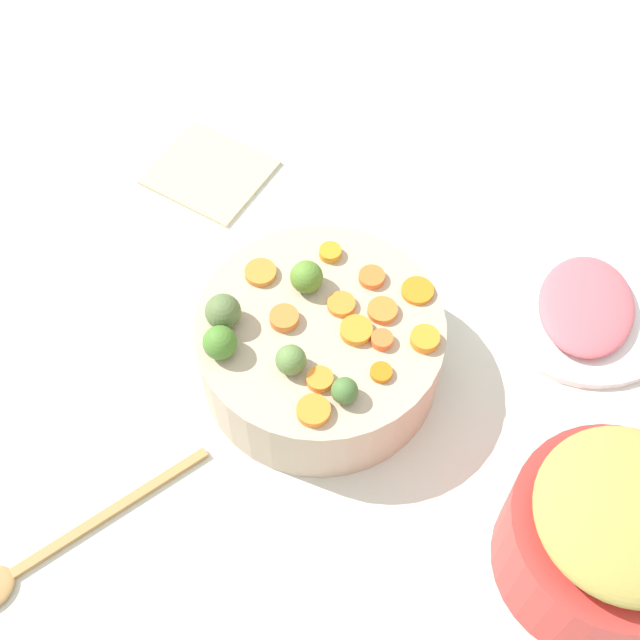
% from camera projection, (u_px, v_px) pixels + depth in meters
% --- Properties ---
extents(tabletop, '(2.40, 2.40, 0.02)m').
position_uv_depth(tabletop, '(342.00, 383.00, 1.09)').
color(tabletop, silver).
rests_on(tabletop, ground).
extents(serving_bowl_carrots, '(0.29, 0.29, 0.10)m').
position_uv_depth(serving_bowl_carrots, '(320.00, 347.00, 1.05)').
color(serving_bowl_carrots, '#BFA990').
rests_on(serving_bowl_carrots, tabletop).
extents(metal_pot, '(0.21, 0.21, 0.12)m').
position_uv_depth(metal_pot, '(603.00, 543.00, 0.91)').
color(metal_pot, red).
rests_on(metal_pot, tabletop).
extents(stuffing_mound, '(0.18, 0.18, 0.05)m').
position_uv_depth(stuffing_mound, '(629.00, 513.00, 0.84)').
color(stuffing_mound, '#AD9848').
rests_on(stuffing_mound, metal_pot).
extents(carrot_slice_0, '(0.04, 0.04, 0.01)m').
position_uv_depth(carrot_slice_0, '(341.00, 304.00, 1.02)').
color(carrot_slice_0, orange).
rests_on(carrot_slice_0, serving_bowl_carrots).
extents(carrot_slice_1, '(0.03, 0.03, 0.01)m').
position_uv_depth(carrot_slice_1, '(284.00, 318.00, 1.00)').
color(carrot_slice_1, orange).
rests_on(carrot_slice_1, serving_bowl_carrots).
extents(carrot_slice_2, '(0.03, 0.03, 0.01)m').
position_uv_depth(carrot_slice_2, '(330.00, 253.00, 1.06)').
color(carrot_slice_2, orange).
rests_on(carrot_slice_2, serving_bowl_carrots).
extents(carrot_slice_3, '(0.05, 0.05, 0.01)m').
position_uv_depth(carrot_slice_3, '(261.00, 273.00, 1.04)').
color(carrot_slice_3, orange).
rests_on(carrot_slice_3, serving_bowl_carrots).
extents(carrot_slice_4, '(0.04, 0.04, 0.01)m').
position_uv_depth(carrot_slice_4, '(382.00, 310.00, 1.01)').
color(carrot_slice_4, orange).
rests_on(carrot_slice_4, serving_bowl_carrots).
extents(carrot_slice_5, '(0.04, 0.04, 0.01)m').
position_uv_depth(carrot_slice_5, '(314.00, 411.00, 0.94)').
color(carrot_slice_5, orange).
rests_on(carrot_slice_5, serving_bowl_carrots).
extents(carrot_slice_6, '(0.04, 0.04, 0.01)m').
position_uv_depth(carrot_slice_6, '(372.00, 277.00, 1.04)').
color(carrot_slice_6, orange).
rests_on(carrot_slice_6, serving_bowl_carrots).
extents(carrot_slice_7, '(0.04, 0.04, 0.01)m').
position_uv_depth(carrot_slice_7, '(320.00, 379.00, 0.96)').
color(carrot_slice_7, orange).
rests_on(carrot_slice_7, serving_bowl_carrots).
extents(carrot_slice_8, '(0.03, 0.03, 0.01)m').
position_uv_depth(carrot_slice_8, '(425.00, 339.00, 0.99)').
color(carrot_slice_8, orange).
rests_on(carrot_slice_8, serving_bowl_carrots).
extents(carrot_slice_9, '(0.05, 0.05, 0.01)m').
position_uv_depth(carrot_slice_9, '(417.00, 291.00, 1.03)').
color(carrot_slice_9, orange).
rests_on(carrot_slice_9, serving_bowl_carrots).
extents(carrot_slice_10, '(0.04, 0.04, 0.01)m').
position_uv_depth(carrot_slice_10, '(356.00, 330.00, 1.00)').
color(carrot_slice_10, orange).
rests_on(carrot_slice_10, serving_bowl_carrots).
extents(carrot_slice_11, '(0.03, 0.03, 0.01)m').
position_uv_depth(carrot_slice_11, '(382.00, 338.00, 0.99)').
color(carrot_slice_11, orange).
rests_on(carrot_slice_11, serving_bowl_carrots).
extents(carrot_slice_12, '(0.03, 0.03, 0.01)m').
position_uv_depth(carrot_slice_12, '(381.00, 372.00, 0.97)').
color(carrot_slice_12, orange).
rests_on(carrot_slice_12, serving_bowl_carrots).
extents(brussels_sprout_0, '(0.03, 0.03, 0.03)m').
position_uv_depth(brussels_sprout_0, '(291.00, 360.00, 0.96)').
color(brussels_sprout_0, '#5D8040').
rests_on(brussels_sprout_0, serving_bowl_carrots).
extents(brussels_sprout_1, '(0.03, 0.03, 0.03)m').
position_uv_depth(brussels_sprout_1, '(345.00, 391.00, 0.94)').
color(brussels_sprout_1, '#476F35').
rests_on(brussels_sprout_1, serving_bowl_carrots).
extents(brussels_sprout_2, '(0.04, 0.04, 0.04)m').
position_uv_depth(brussels_sprout_2, '(307.00, 277.00, 1.02)').
color(brussels_sprout_2, '#58862D').
rests_on(brussels_sprout_2, serving_bowl_carrots).
extents(brussels_sprout_3, '(0.04, 0.04, 0.04)m').
position_uv_depth(brussels_sprout_3, '(220.00, 343.00, 0.97)').
color(brussels_sprout_3, '#497B2B').
rests_on(brussels_sprout_3, serving_bowl_carrots).
extents(brussels_sprout_4, '(0.04, 0.04, 0.04)m').
position_uv_depth(brussels_sprout_4, '(223.00, 312.00, 0.99)').
color(brussels_sprout_4, '#586E3D').
rests_on(brussels_sprout_4, serving_bowl_carrots).
extents(wooden_spoon, '(0.23, 0.24, 0.01)m').
position_uv_depth(wooden_spoon, '(34.00, 560.00, 0.96)').
color(wooden_spoon, '#B1824A').
rests_on(wooden_spoon, tabletop).
extents(ham_plate, '(0.26, 0.26, 0.01)m').
position_uv_depth(ham_plate, '(582.00, 298.00, 1.14)').
color(ham_plate, white).
rests_on(ham_plate, tabletop).
extents(ham_slice_main, '(0.13, 0.17, 0.02)m').
position_uv_depth(ham_slice_main, '(587.00, 306.00, 1.11)').
color(ham_slice_main, '#CB5F6A').
rests_on(ham_slice_main, ham_plate).
extents(dish_towel, '(0.19, 0.19, 0.01)m').
position_uv_depth(dish_towel, '(210.00, 172.00, 1.26)').
color(dish_towel, beige).
rests_on(dish_towel, tabletop).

